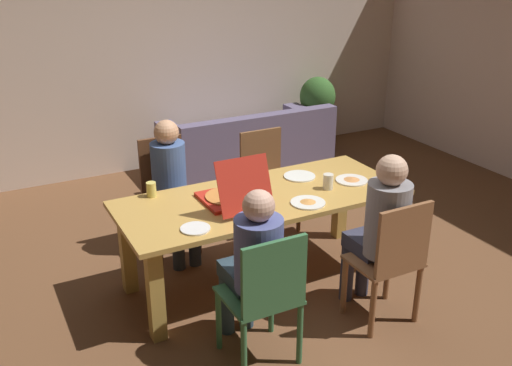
# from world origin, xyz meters

# --- Properties ---
(ground_plane) EXTENTS (20.00, 20.00, 0.00)m
(ground_plane) POSITION_xyz_m (0.00, 0.00, 0.00)
(ground_plane) COLOR brown
(back_wall) EXTENTS (7.21, 0.12, 2.61)m
(back_wall) POSITION_xyz_m (0.00, 2.92, 1.31)
(back_wall) COLOR beige
(back_wall) RESTS_ON ground
(side_wall_right) EXTENTS (0.12, 4.96, 2.61)m
(side_wall_right) POSITION_xyz_m (3.60, 0.87, 1.31)
(side_wall_right) COLOR beige
(side_wall_right) RESTS_ON ground
(dining_table) EXTENTS (2.18, 0.90, 0.73)m
(dining_table) POSITION_xyz_m (0.00, 0.00, 0.61)
(dining_table) COLOR gold
(dining_table) RESTS_ON ground
(chair_0) EXTENTS (0.45, 0.38, 0.94)m
(chair_0) POSITION_xyz_m (0.51, -0.91, 0.51)
(chair_0) COLOR #905D3A
(chair_0) RESTS_ON ground
(person_0) EXTENTS (0.30, 0.50, 1.23)m
(person_0) POSITION_xyz_m (0.51, -0.77, 0.72)
(person_0) COLOR #343548
(person_0) RESTS_ON ground
(chair_1) EXTENTS (0.44, 0.42, 0.93)m
(chair_1) POSITION_xyz_m (-0.45, -0.90, 0.52)
(chair_1) COLOR #366C41
(chair_1) RESTS_ON ground
(person_1) EXTENTS (0.30, 0.52, 1.17)m
(person_1) POSITION_xyz_m (-0.45, -0.74, 0.68)
(person_1) COLOR #2C404D
(person_1) RESTS_ON ground
(chair_2) EXTENTS (0.40, 0.42, 0.97)m
(chair_2) POSITION_xyz_m (-0.45, 0.90, 0.54)
(chair_2) COLOR brown
(chair_2) RESTS_ON ground
(person_2) EXTENTS (0.29, 0.53, 1.17)m
(person_2) POSITION_xyz_m (-0.45, 0.73, 0.68)
(person_2) COLOR #2F3744
(person_2) RESTS_ON ground
(chair_3) EXTENTS (0.44, 0.43, 0.90)m
(chair_3) POSITION_xyz_m (0.51, 0.87, 0.51)
(chair_3) COLOR brown
(chair_3) RESTS_ON ground
(pizza_box_0) EXTENTS (0.40, 0.54, 0.40)m
(pizza_box_0) POSITION_xyz_m (-0.26, -0.01, 0.78)
(pizza_box_0) COLOR red
(pizza_box_0) RESTS_ON dining_table
(plate_0) EXTENTS (0.20, 0.20, 0.01)m
(plate_0) POSITION_xyz_m (-0.66, -0.29, 0.73)
(plate_0) COLOR white
(plate_0) RESTS_ON dining_table
(plate_1) EXTENTS (0.26, 0.26, 0.03)m
(plate_1) POSITION_xyz_m (0.23, -0.28, 0.74)
(plate_1) COLOR white
(plate_1) RESTS_ON dining_table
(plate_2) EXTENTS (0.26, 0.26, 0.03)m
(plate_2) POSITION_xyz_m (0.77, -0.07, 0.74)
(plate_2) COLOR white
(plate_2) RESTS_ON dining_table
(plate_3) EXTENTS (0.26, 0.26, 0.01)m
(plate_3) POSITION_xyz_m (0.45, 0.20, 0.73)
(plate_3) COLOR white
(plate_3) RESTS_ON dining_table
(drinking_glass_0) EXTENTS (0.07, 0.07, 0.11)m
(drinking_glass_0) POSITION_xyz_m (-0.74, 0.37, 0.79)
(drinking_glass_0) COLOR #DACA5E
(drinking_glass_0) RESTS_ON dining_table
(drinking_glass_1) EXTENTS (0.08, 0.08, 0.12)m
(drinking_glass_1) POSITION_xyz_m (0.51, -0.12, 0.79)
(drinking_glass_1) COLOR silver
(drinking_glass_1) RESTS_ON dining_table
(couch) EXTENTS (1.89, 0.92, 0.77)m
(couch) POSITION_xyz_m (0.97, 2.18, 0.28)
(couch) COLOR slate
(couch) RESTS_ON ground
(potted_plant) EXTENTS (0.45, 0.45, 0.94)m
(potted_plant) POSITION_xyz_m (2.15, 2.53, 0.52)
(potted_plant) COLOR gray
(potted_plant) RESTS_ON ground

